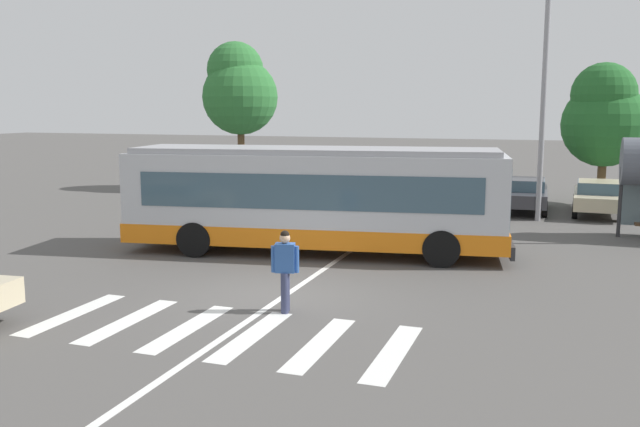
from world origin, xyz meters
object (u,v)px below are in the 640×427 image
(twin_arm_street_lamp, at_px, (545,69))
(pedestrian_crossing_street, at_px, (285,266))
(city_transit_bus, at_px, (315,199))
(background_tree_left, at_px, (239,89))
(parked_car_silver, at_px, (454,190))
(parked_car_champagne, at_px, (599,196))
(parked_car_charcoal, at_px, (524,193))
(parked_car_white, at_px, (280,184))
(background_tree_right, at_px, (604,116))
(parked_car_blue, at_px, (339,185))
(parked_car_red, at_px, (394,189))

(twin_arm_street_lamp, bearing_deg, pedestrian_crossing_street, -108.20)
(city_transit_bus, bearing_deg, background_tree_left, 123.46)
(parked_car_silver, bearing_deg, twin_arm_street_lamp, -31.29)
(pedestrian_crossing_street, height_order, parked_car_champagne, pedestrian_crossing_street)
(city_transit_bus, xyz_separation_m, parked_car_charcoal, (5.32, 10.38, -0.82))
(city_transit_bus, relative_size, parked_car_charcoal, 2.48)
(pedestrian_crossing_street, distance_m, parked_car_champagne, 17.51)
(parked_car_white, bearing_deg, parked_car_champagne, 0.79)
(pedestrian_crossing_street, relative_size, parked_car_champagne, 0.38)
(city_transit_bus, xyz_separation_m, background_tree_left, (-9.04, 13.68, 3.53))
(pedestrian_crossing_street, bearing_deg, background_tree_right, 70.03)
(pedestrian_crossing_street, distance_m, parked_car_blue, 16.75)
(parked_car_blue, xyz_separation_m, parked_car_champagne, (10.77, -0.10, 0.00))
(pedestrian_crossing_street, bearing_deg, parked_car_red, 95.08)
(twin_arm_street_lamp, bearing_deg, background_tree_left, 159.73)
(parked_car_silver, bearing_deg, city_transit_bus, -103.99)
(pedestrian_crossing_street, height_order, parked_car_white, pedestrian_crossing_street)
(city_transit_bus, relative_size, parked_car_white, 2.50)
(background_tree_left, distance_m, background_tree_right, 17.44)
(parked_car_charcoal, distance_m, parked_car_champagne, 2.84)
(background_tree_right, bearing_deg, background_tree_left, 179.02)
(parked_car_white, bearing_deg, city_transit_bus, -62.26)
(parked_car_blue, bearing_deg, parked_car_champagne, -0.53)
(parked_car_charcoal, bearing_deg, parked_car_white, -179.27)
(parked_car_red, bearing_deg, parked_car_champagne, 2.79)
(parked_car_charcoal, xyz_separation_m, background_tree_left, (-14.36, 3.30, 4.36))
(parked_car_charcoal, bearing_deg, parked_car_blue, 178.91)
(parked_car_silver, distance_m, background_tree_left, 12.85)
(pedestrian_crossing_street, height_order, parked_car_charcoal, pedestrian_crossing_street)
(parked_car_silver, xyz_separation_m, parked_car_charcoal, (2.77, 0.16, 0.00))
(parked_car_white, distance_m, parked_car_red, 5.40)
(city_transit_bus, height_order, pedestrian_crossing_street, city_transit_bus)
(twin_arm_street_lamp, bearing_deg, parked_car_white, 169.49)
(parked_car_blue, distance_m, parked_car_champagne, 10.77)
(city_transit_bus, relative_size, parked_car_champagne, 2.48)
(parked_car_silver, height_order, background_tree_left, background_tree_left)
(city_transit_bus, bearing_deg, pedestrian_crossing_street, -76.20)
(parked_car_champagne, relative_size, background_tree_left, 0.60)
(parked_car_silver, xyz_separation_m, twin_arm_street_lamp, (3.42, -2.08, 4.82))
(city_transit_bus, xyz_separation_m, background_tree_right, (8.35, 13.38, 2.25))
(pedestrian_crossing_street, distance_m, parked_car_silver, 15.99)
(pedestrian_crossing_street, relative_size, twin_arm_street_lamp, 0.19)
(pedestrian_crossing_street, xyz_separation_m, parked_car_charcoal, (3.91, 16.11, -0.20))
(parked_car_white, height_order, parked_car_charcoal, same)
(parked_car_blue, relative_size, background_tree_right, 0.74)
(parked_car_charcoal, xyz_separation_m, parked_car_champagne, (2.84, 0.05, 0.00))
(twin_arm_street_lamp, bearing_deg, city_transit_bus, -126.25)
(parked_car_charcoal, bearing_deg, parked_car_red, -176.25)
(parked_car_silver, relative_size, background_tree_right, 0.74)
(city_transit_bus, bearing_deg, parked_car_blue, 103.95)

